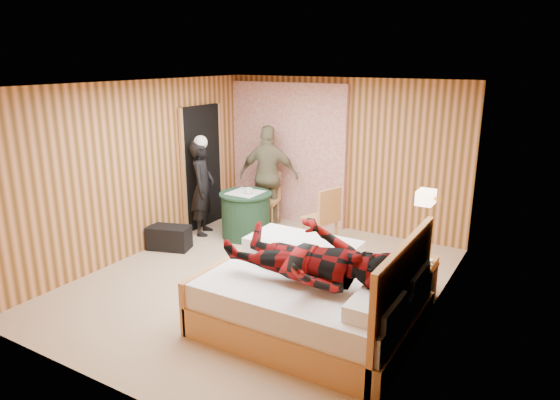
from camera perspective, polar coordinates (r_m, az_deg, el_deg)
The scene contains 23 objects.
floor at distance 6.58m, azimuth -2.23°, elevation -9.24°, with size 4.20×5.00×0.01m, color tan.
ceiling at distance 5.96m, azimuth -2.50°, elevation 13.07°, with size 4.20×5.00×0.01m, color silver.
wall_back at distance 8.31m, azimuth 7.10°, elevation 5.10°, with size 4.20×0.02×2.50m, color #D78652.
wall_left at distance 7.47m, azimuth -16.02°, elevation 3.39°, with size 0.02×5.00×2.50m, color #D78652.
wall_right at distance 5.35m, azimuth 16.90°, elevation -1.60°, with size 0.02×5.00×2.50m, color #D78652.
curtain at distance 8.69m, azimuth 0.84°, elevation 5.38°, with size 2.20×0.08×2.40m, color beige.
doorway at distance 8.49m, azimuth -8.90°, elevation 3.72°, with size 0.06×0.90×2.05m, color black.
wall_lamp at distance 5.79m, azimuth 16.36°, elevation 0.30°, with size 0.26×0.24×0.16m.
bed at distance 5.42m, azimuth 4.04°, elevation -11.09°, with size 2.17×1.71×1.17m.
nightstand at distance 6.18m, azimuth 15.29°, elevation -8.82°, with size 0.40×0.54×0.52m.
round_table at distance 8.03m, azimuth -3.92°, elevation -1.65°, with size 0.84×0.84×0.74m.
chair_far at distance 8.52m, azimuth -1.53°, elevation 0.60°, with size 0.51×0.51×0.93m.
chair_near at distance 7.42m, azimuth 5.06°, elevation -1.63°, with size 0.56×0.56×0.97m.
duffel_bag at distance 7.74m, azimuth -12.56°, elevation -4.22°, with size 0.63×0.33×0.35m, color black.
sneaker_left at distance 7.48m, azimuth -3.31°, elevation -5.55°, with size 0.26×0.10×0.11m, color white.
sneaker_right at distance 7.30m, azimuth -0.59°, elevation -6.07°, with size 0.27×0.11×0.12m, color white.
woman_standing at distance 8.14m, azimuth -8.84°, elevation 1.37°, with size 0.56×0.37×1.54m, color black.
man_at_table at distance 8.46m, azimuth -1.30°, elevation 2.74°, with size 1.01×0.42×1.72m, color #726B4C.
man_on_bed at distance 4.94m, azimuth 3.32°, elevation -5.22°, with size 1.77×0.67×0.86m, color maroon.
book_lower at distance 6.03m, azimuth 15.34°, elevation -6.74°, with size 0.17×0.22×0.02m, color white.
book_upper at distance 6.03m, azimuth 15.36°, elevation -6.57°, with size 0.16×0.22×0.02m, color white.
cup_nightstand at distance 6.18m, azimuth 15.83°, elevation -5.86°, with size 0.10×0.10×0.09m, color white.
cup_table at distance 7.82m, azimuth -3.58°, elevation 1.05°, with size 0.12×0.12×0.10m, color white.
Camera 1 is at (3.25, -4.98, 2.80)m, focal length 32.00 mm.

